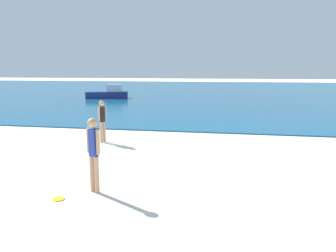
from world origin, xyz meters
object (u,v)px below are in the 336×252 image
(person_standing, at_px, (94,150))
(person_distant, at_px, (102,119))
(frisbee, at_px, (59,199))
(boat_near, at_px, (109,93))

(person_standing, distance_m, person_distant, 5.29)
(frisbee, height_order, person_distant, person_distant)
(frisbee, relative_size, person_distant, 0.16)
(person_distant, height_order, boat_near, person_distant)
(person_distant, bearing_deg, frisbee, -137.43)
(person_standing, bearing_deg, boat_near, 135.74)
(person_distant, xyz_separation_m, boat_near, (-6.57, 17.99, -0.40))
(boat_near, bearing_deg, frisbee, 92.65)
(person_standing, bearing_deg, frisbee, -110.18)
(person_standing, relative_size, frisbee, 6.52)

